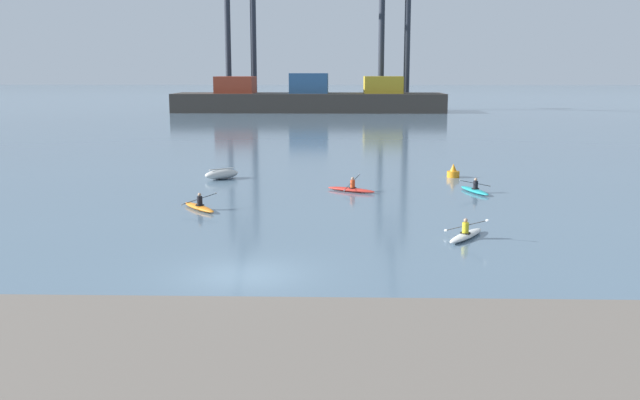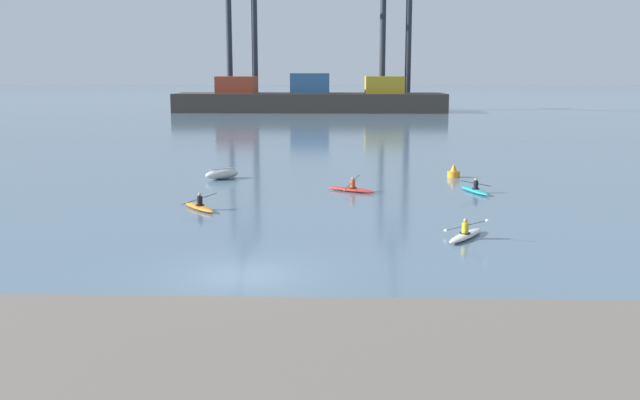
% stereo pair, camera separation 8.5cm
% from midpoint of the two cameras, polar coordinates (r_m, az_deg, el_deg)
% --- Properties ---
extents(ground_plane, '(800.00, 800.00, 0.00)m').
position_cam_midpoint_polar(ground_plane, '(26.65, -6.26, -6.09)').
color(ground_plane, slate).
extents(container_barge, '(51.31, 11.75, 7.31)m').
position_cam_midpoint_polar(container_barge, '(136.05, -0.91, 8.24)').
color(container_barge, '#38332D').
rests_on(container_barge, ground).
extents(gantry_crane_west, '(6.39, 19.89, 38.29)m').
position_cam_midpoint_polar(gantry_crane_west, '(146.34, -6.56, 14.77)').
color(gantry_crane_west, '#232833').
rests_on(gantry_crane_west, ground).
extents(gantry_crane_west_mid, '(6.28, 17.84, 38.09)m').
position_cam_midpoint_polar(gantry_crane_west_mid, '(142.57, 6.09, 14.71)').
color(gantry_crane_west_mid, '#232833').
rests_on(gantry_crane_west_mid, ground).
extents(capsized_dinghy, '(2.71, 2.50, 0.76)m').
position_cam_midpoint_polar(capsized_dinghy, '(50.52, -8.04, 2.09)').
color(capsized_dinghy, beige).
rests_on(capsized_dinghy, ground).
extents(channel_buoy, '(0.90, 0.90, 1.00)m').
position_cam_midpoint_polar(channel_buoy, '(51.75, 10.72, 2.22)').
color(channel_buoy, orange).
rests_on(channel_buoy, ground).
extents(kayak_red, '(3.24, 2.23, 1.07)m').
position_cam_midpoint_polar(kayak_red, '(44.76, 2.51, 0.89)').
color(kayak_red, red).
rests_on(kayak_red, ground).
extents(kayak_teal, '(2.15, 3.42, 0.95)m').
position_cam_midpoint_polar(kayak_teal, '(45.42, 12.39, 0.80)').
color(kayak_teal, teal).
rests_on(kayak_teal, ground).
extents(kayak_white, '(2.34, 3.19, 1.05)m').
position_cam_midpoint_polar(kayak_white, '(32.87, 11.69, -2.77)').
color(kayak_white, silver).
rests_on(kayak_white, ground).
extents(kayak_orange, '(2.52, 3.08, 0.95)m').
position_cam_midpoint_polar(kayak_orange, '(39.47, -9.84, -0.53)').
color(kayak_orange, orange).
rests_on(kayak_orange, ground).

